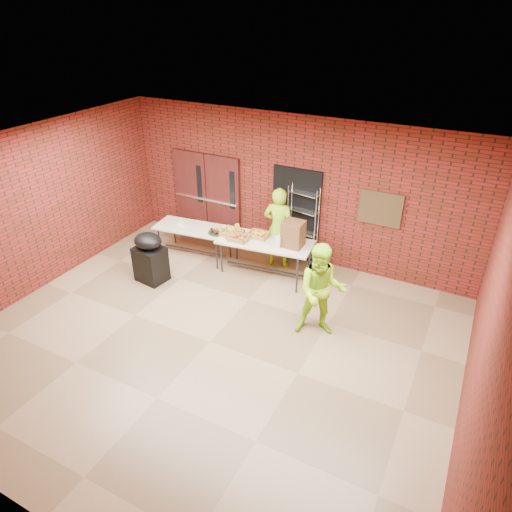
{
  "coord_description": "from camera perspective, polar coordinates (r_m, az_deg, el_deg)",
  "views": [
    {
      "loc": [
        3.54,
        -5.08,
        5.17
      ],
      "look_at": [
        0.18,
        1.4,
        1.05
      ],
      "focal_mm": 32.0,
      "sensor_mm": 36.0,
      "label": 1
    }
  ],
  "objects": [
    {
      "name": "table_right",
      "position": [
        9.47,
        1.15,
        1.52
      ],
      "size": [
        2.05,
        1.04,
        0.81
      ],
      "rotation": [
        0.0,
        0.0,
        0.12
      ],
      "color": "beige",
      "rests_on": "room"
    },
    {
      "name": "dark_doorway",
      "position": [
        10.09,
        5.01,
        5.19
      ],
      "size": [
        1.1,
        0.06,
        2.1
      ],
      "primitive_type": "cube",
      "color": "black",
      "rests_on": "room"
    },
    {
      "name": "volunteer_woman",
      "position": [
        9.79,
        2.82,
        3.54
      ],
      "size": [
        0.72,
        0.53,
        1.81
      ],
      "primitive_type": "imported",
      "rotation": [
        0.0,
        0.0,
        3.3
      ],
      "color": "#97D217",
      "rests_on": "room"
    },
    {
      "name": "covered_grill",
      "position": [
        9.63,
        -13.11,
        -0.15
      ],
      "size": [
        0.66,
        0.57,
        1.08
      ],
      "rotation": [
        0.0,
        0.0,
        -0.13
      ],
      "color": "black",
      "rests_on": "room"
    },
    {
      "name": "double_doors",
      "position": [
        11.07,
        -6.12,
        7.41
      ],
      "size": [
        1.78,
        0.12,
        2.1
      ],
      "color": "#491614",
      "rests_on": "room"
    },
    {
      "name": "cup_stack_back",
      "position": [
        9.22,
        3.1,
        1.99
      ],
      "size": [
        0.08,
        0.08,
        0.24
      ],
      "primitive_type": "cylinder",
      "color": "silver",
      "rests_on": "table_right"
    },
    {
      "name": "cup_stack_mid",
      "position": [
        9.12,
        2.82,
        1.61
      ],
      "size": [
        0.08,
        0.08,
        0.23
      ],
      "primitive_type": "cylinder",
      "color": "silver",
      "rests_on": "table_right"
    },
    {
      "name": "room",
      "position": [
        7.15,
        -6.47,
        -0.76
      ],
      "size": [
        8.08,
        7.08,
        3.28
      ],
      "color": "brown",
      "rests_on": "ground"
    },
    {
      "name": "coffee_dispenser",
      "position": [
        9.16,
        4.67,
        2.77
      ],
      "size": [
        0.41,
        0.37,
        0.54
      ],
      "primitive_type": "cube",
      "color": "brown",
      "rests_on": "table_right"
    },
    {
      "name": "volunteer_man",
      "position": [
        7.82,
        8.17,
        -4.35
      ],
      "size": [
        1.02,
        0.92,
        1.73
      ],
      "primitive_type": "imported",
      "rotation": [
        0.0,
        0.0,
        0.37
      ],
      "color": "#97D217",
      "rests_on": "room"
    },
    {
      "name": "basket_oranges",
      "position": [
        9.57,
        0.3,
        2.69
      ],
      "size": [
        0.42,
        0.33,
        0.13
      ],
      "color": "olive",
      "rests_on": "table_right"
    },
    {
      "name": "bronze_plaque",
      "position": [
        9.41,
        15.3,
        5.71
      ],
      "size": [
        0.85,
        0.04,
        0.7
      ],
      "primitive_type": "cube",
      "color": "#47371C",
      "rests_on": "room"
    },
    {
      "name": "wire_rack",
      "position": [
        9.96,
        5.83,
        3.83
      ],
      "size": [
        0.68,
        0.33,
        1.79
      ],
      "primitive_type": null,
      "rotation": [
        0.0,
        0.0,
        -0.18
      ],
      "color": "silver",
      "rests_on": "room"
    },
    {
      "name": "table_left",
      "position": [
        10.36,
        -7.82,
        3.3
      ],
      "size": [
        1.82,
        0.93,
        0.72
      ],
      "rotation": [
        0.0,
        0.0,
        0.12
      ],
      "color": "beige",
      "rests_on": "room"
    },
    {
      "name": "napkin_box",
      "position": [
        10.48,
        -9.27,
        4.03
      ],
      "size": [
        0.17,
        0.11,
        0.06
      ],
      "primitive_type": "cube",
      "color": "silver",
      "rests_on": "table_left"
    },
    {
      "name": "muffin_tray",
      "position": [
        9.99,
        -4.89,
        3.13
      ],
      "size": [
        0.4,
        0.4,
        0.1
      ],
      "color": "#15501C",
      "rests_on": "table_left"
    },
    {
      "name": "cup_stack_front",
      "position": [
        9.11,
        2.64,
        1.69
      ],
      "size": [
        0.09,
        0.09,
        0.26
      ],
      "primitive_type": "cylinder",
      "color": "silver",
      "rests_on": "table_right"
    },
    {
      "name": "basket_apples",
      "position": [
        9.44,
        -2.21,
        2.25
      ],
      "size": [
        0.4,
        0.31,
        0.13
      ],
      "color": "olive",
      "rests_on": "table_right"
    },
    {
      "name": "basket_bananas",
      "position": [
        9.65,
        -3.01,
        2.91
      ],
      "size": [
        0.44,
        0.34,
        0.14
      ],
      "color": "olive",
      "rests_on": "table_right"
    }
  ]
}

